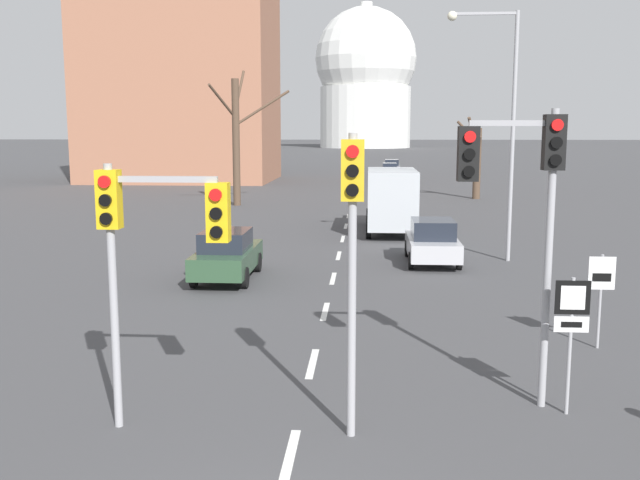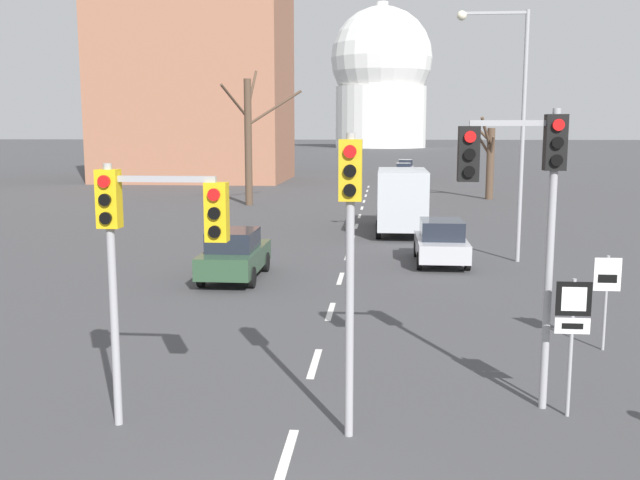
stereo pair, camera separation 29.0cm
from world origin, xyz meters
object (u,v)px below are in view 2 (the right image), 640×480
street_lamp_right (511,111)px  sedan_near_left (235,254)px  traffic_signal_near_right (524,184)px  speed_limit_sign (607,287)px  traffic_signal_near_left (148,230)px  route_sign_post (572,323)px  sedan_near_right (403,171)px  sedan_mid_centre (405,167)px  delivery_truck (402,198)px  sedan_far_left (441,242)px  traffic_signal_centre_tall (350,228)px

street_lamp_right → sedan_near_left: size_ratio=2.13×
traffic_signal_near_right → speed_limit_sign: traffic_signal_near_right is taller
traffic_signal_near_left → sedan_near_left: (-1.18, 12.12, -2.52)m
speed_limit_sign → route_sign_post: bearing=-113.9°
speed_limit_sign → sedan_near_left: bearing=145.1°
speed_limit_sign → sedan_near_right: size_ratio=0.50×
traffic_signal_near_left → sedan_near_left: 12.43m
traffic_signal_near_right → sedan_mid_centre: bearing=90.1°
traffic_signal_near_right → delivery_truck: traffic_signal_near_right is taller
sedan_near_right → sedan_mid_centre: 5.46m
route_sign_post → sedan_far_left: size_ratio=0.57×
traffic_signal_near_right → delivery_truck: 22.71m
traffic_signal_near_right → sedan_mid_centre: 68.71m
street_lamp_right → delivery_truck: bearing=116.9°
sedan_near_right → sedan_far_left: sedan_far_left is taller
speed_limit_sign → sedan_far_left: speed_limit_sign is taller
traffic_signal_near_left → sedan_near_left: traffic_signal_near_left is taller
speed_limit_sign → delivery_truck: size_ratio=0.31×
sedan_far_left → street_lamp_right: bearing=15.4°
route_sign_post → delivery_truck: bearing=96.1°
route_sign_post → speed_limit_sign: bearing=66.1°
speed_limit_sign → sedan_mid_centre: size_ratio=0.57×
route_sign_post → sedan_far_left: route_sign_post is taller
street_lamp_right → sedan_near_left: (-9.72, -4.24, -4.86)m
sedan_near_right → street_lamp_right: bearing=-86.7°
traffic_signal_centre_tall → delivery_truck: traffic_signal_centre_tall is taller
speed_limit_sign → sedan_far_left: 10.99m
route_sign_post → street_lamp_right: 15.88m
speed_limit_sign → sedan_near_right: speed_limit_sign is taller
street_lamp_right → sedan_mid_centre: street_lamp_right is taller
traffic_signal_near_right → sedan_near_left: (-7.45, 10.70, -3.21)m
speed_limit_sign → sedan_mid_centre: 65.03m
sedan_mid_centre → delivery_truck: (-1.47, -46.11, 0.81)m
sedan_mid_centre → sedan_far_left: sedan_mid_centre is taller
street_lamp_right → delivery_truck: size_ratio=1.30×
speed_limit_sign → delivery_truck: bearing=102.6°
speed_limit_sign → sedan_near_right: (-3.13, 59.53, -0.68)m
traffic_signal_near_left → traffic_signal_near_right: bearing=12.7°
street_lamp_right → sedan_near_left: street_lamp_right is taller
route_sign_post → sedan_near_right: 63.56m
sedan_near_right → sedan_mid_centre: (0.38, 5.45, 0.09)m
traffic_signal_near_left → street_lamp_right: size_ratio=0.48×
traffic_signal_near_right → sedan_mid_centre: traffic_signal_near_right is taller
traffic_signal_near_right → delivery_truck: (-1.58, 22.53, -2.37)m
traffic_signal_centre_tall → sedan_far_left: 16.20m
sedan_near_left → sedan_mid_centre: sedan_mid_centre is taller
street_lamp_right → route_sign_post: bearing=-95.3°
traffic_signal_centre_tall → speed_limit_sign: (5.59, 5.18, -1.97)m
speed_limit_sign → street_lamp_right: (-0.36, 11.28, 4.23)m
street_lamp_right → sedan_near_right: street_lamp_right is taller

